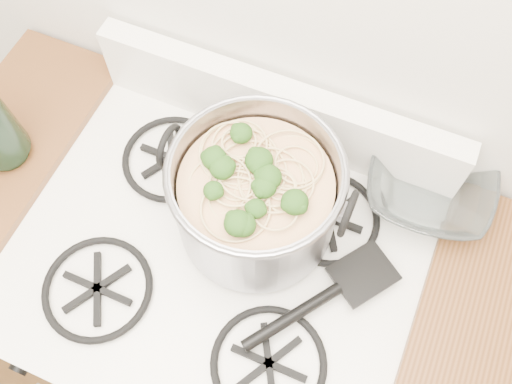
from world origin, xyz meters
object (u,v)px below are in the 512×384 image
at_px(stock_pot, 256,198).
at_px(spatula, 364,272).
at_px(gas_range, 227,318).
at_px(glass_bowl, 428,188).

distance_m(stock_pot, spatula, 0.24).
bearing_deg(gas_range, stock_pot, 63.42).
bearing_deg(stock_pot, spatula, -6.16).
xyz_separation_m(spatula, glass_bowl, (0.06, 0.21, 0.00)).
height_order(gas_range, glass_bowl, glass_bowl).
bearing_deg(spatula, stock_pot, -150.76).
xyz_separation_m(gas_range, stock_pot, (0.05, 0.09, 0.58)).
relative_size(spatula, glass_bowl, 3.16).
relative_size(gas_range, glass_bowl, 9.43).
xyz_separation_m(gas_range, glass_bowl, (0.33, 0.28, 0.50)).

